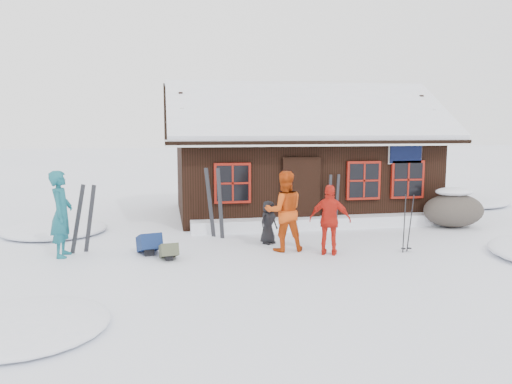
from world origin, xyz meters
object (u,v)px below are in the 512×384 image
(skier_orange_left, at_px, (284,211))
(backpack_olive, at_px, (169,253))
(boulder, at_px, (453,209))
(skier_crouched, at_px, (268,222))
(ski_pair_left, at_px, (84,219))
(ski_poles, at_px, (407,224))
(backpack_blue, at_px, (149,246))
(skier_teal, at_px, (61,214))
(skier_orange_right, at_px, (330,220))

(skier_orange_left, distance_m, backpack_olive, 2.84)
(boulder, bearing_deg, skier_crouched, -169.41)
(ski_pair_left, height_order, ski_poles, ski_pair_left)
(skier_crouched, bearing_deg, backpack_olive, 168.06)
(backpack_blue, bearing_deg, skier_teal, 162.74)
(skier_orange_left, distance_m, ski_poles, 2.90)
(ski_pair_left, xyz_separation_m, ski_poles, (7.44, -1.31, -0.12))
(skier_teal, distance_m, skier_orange_left, 5.07)
(skier_orange_left, distance_m, ski_pair_left, 4.68)
(backpack_blue, bearing_deg, backpack_olive, -66.90)
(skier_crouched, xyz_separation_m, ski_pair_left, (-4.41, -0.10, 0.24))
(skier_orange_left, xyz_separation_m, backpack_olive, (-2.70, -0.32, -0.81))
(backpack_blue, bearing_deg, boulder, -3.45)
(backpack_blue, relative_size, backpack_olive, 1.30)
(skier_teal, distance_m, skier_orange_right, 6.08)
(backpack_blue, bearing_deg, skier_orange_left, -18.70)
(skier_orange_right, xyz_separation_m, backpack_olive, (-3.64, 0.24, -0.67))
(skier_orange_right, distance_m, ski_pair_left, 5.70)
(skier_crouched, height_order, boulder, skier_crouched)
(boulder, relative_size, backpack_blue, 2.74)
(skier_orange_left, bearing_deg, skier_orange_right, 149.37)
(skier_orange_right, relative_size, skier_crouched, 1.48)
(boulder, xyz_separation_m, backpack_olive, (-8.25, -2.17, -0.39))
(skier_orange_left, bearing_deg, backpack_blue, -4.89)
(ski_pair_left, distance_m, backpack_olive, 2.26)
(skier_orange_right, distance_m, skier_crouched, 1.79)
(skier_orange_right, bearing_deg, ski_poles, -158.59)
(skier_crouched, xyz_separation_m, backpack_blue, (-2.92, -0.51, -0.37))
(skier_teal, height_order, skier_orange_left, skier_teal)
(skier_crouched, bearing_deg, backpack_blue, 154.14)
(boulder, xyz_separation_m, ski_poles, (-2.74, -2.49, 0.13))
(skier_orange_left, bearing_deg, ski_pair_left, -8.25)
(boulder, relative_size, ski_pair_left, 1.08)
(skier_teal, xyz_separation_m, skier_orange_left, (5.06, -0.39, -0.03))
(ski_pair_left, bearing_deg, skier_orange_left, -3.41)
(skier_teal, distance_m, ski_poles, 7.94)
(ski_pair_left, bearing_deg, skier_orange_right, -7.61)
(skier_orange_right, bearing_deg, boulder, -128.63)
(boulder, distance_m, backpack_blue, 8.84)
(ski_pair_left, bearing_deg, backpack_blue, -10.29)
(skier_orange_right, xyz_separation_m, ski_pair_left, (-5.57, 1.23, -0.02))
(skier_orange_left, distance_m, skier_crouched, 0.90)
(skier_orange_left, xyz_separation_m, ski_pair_left, (-4.63, 0.67, -0.17))
(backpack_olive, bearing_deg, backpack_blue, 118.61)
(skier_orange_left, relative_size, boulder, 1.07)
(skier_orange_right, bearing_deg, skier_orange_left, -6.93)
(skier_crouched, bearing_deg, skier_orange_right, -84.75)
(skier_orange_left, relative_size, backpack_olive, 3.79)
(skier_orange_right, distance_m, backpack_olive, 3.71)
(backpack_blue, bearing_deg, ski_poles, -22.43)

